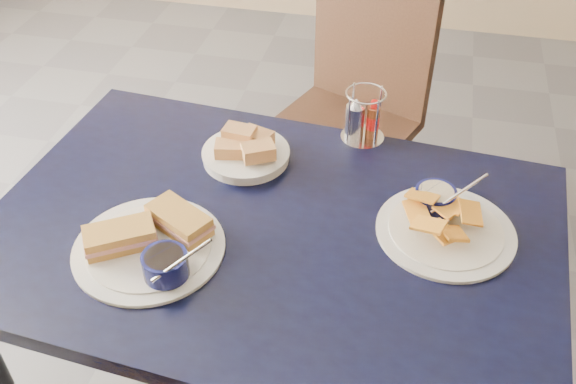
% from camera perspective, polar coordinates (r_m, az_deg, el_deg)
% --- Properties ---
extents(ground, '(6.00, 6.00, 0.00)m').
position_cam_1_polar(ground, '(2.04, 4.92, -16.28)').
color(ground, '#525257').
rests_on(ground, ground).
extents(dining_table, '(1.28, 0.91, 0.75)m').
position_cam_1_polar(dining_table, '(1.42, -1.54, -5.03)').
color(dining_table, black).
rests_on(dining_table, ground).
extents(chair_far, '(0.56, 0.56, 0.92)m').
position_cam_1_polar(chair_far, '(2.23, 5.18, 8.42)').
color(chair_far, black).
rests_on(chair_far, ground).
extents(sandwich_plate, '(0.32, 0.31, 0.12)m').
position_cam_1_polar(sandwich_plate, '(1.34, -11.98, -4.39)').
color(sandwich_plate, white).
rests_on(sandwich_plate, dining_table).
extents(plantain_plate, '(0.29, 0.29, 0.12)m').
position_cam_1_polar(plantain_plate, '(1.40, 13.49, -2.37)').
color(plantain_plate, white).
rests_on(plantain_plate, dining_table).
extents(bread_basket, '(0.21, 0.21, 0.07)m').
position_cam_1_polar(bread_basket, '(1.55, -3.74, 3.67)').
color(bread_basket, white).
rests_on(bread_basket, dining_table).
extents(condiment_caddy, '(0.11, 0.11, 0.14)m').
position_cam_1_polar(condiment_caddy, '(1.61, 6.59, 6.46)').
color(condiment_caddy, silver).
rests_on(condiment_caddy, dining_table).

